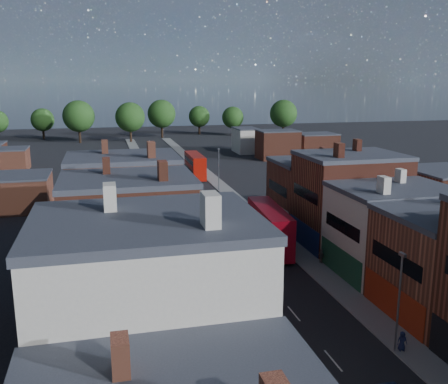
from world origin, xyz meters
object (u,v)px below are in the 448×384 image
bus_1 (270,227)px  ped_3 (321,256)px  car_3 (223,199)px  ped_2 (402,341)px  bus_0 (220,240)px  car_2 (178,198)px  bus_2 (195,165)px

bus_1 → ped_3: 7.69m
car_3 → ped_2: 50.64m
car_3 → ped_3: size_ratio=2.38×
bus_1 → ped_3: bearing=-51.2°
ped_2 → ped_3: size_ratio=0.93×
bus_0 → ped_3: bearing=-17.6°
car_3 → bus_0: bearing=-105.1°
bus_0 → car_2: (-0.17, 30.66, -2.11)m
bus_0 → ped_3: 11.78m
bus_0 → ped_2: 24.23m
bus_1 → car_3: (0.19, 25.35, -2.34)m
bus_0 → bus_1: bus_1 is taller
bus_2 → ped_2: (2.67, -73.36, -1.91)m
bus_2 → ped_2: bus_2 is taller
bus_2 → ped_3: size_ratio=7.15×
bus_0 → car_3: bus_0 is taller
bus_1 → car_3: size_ratio=3.16×
bus_0 → ped_2: (9.25, -22.32, -1.81)m
bus_0 → bus_1: (7.00, 2.92, 0.21)m
bus_0 → ped_3: size_ratio=6.93×
car_2 → ped_3: bearing=-64.8°
bus_2 → car_3: bus_2 is taller
ped_2 → ped_3: bearing=97.6°
car_2 → ped_3: size_ratio=2.59×
bus_1 → car_2: bearing=108.9°
ped_2 → ped_3: 19.21m
car_2 → car_3: (7.35, -2.38, -0.02)m
bus_1 → bus_2: size_ratio=1.05×
car_2 → bus_1: bearing=-68.9°
bus_0 → bus_1: size_ratio=0.92×
bus_2 → car_2: size_ratio=2.77×
bus_1 → ped_2: size_ratio=8.13×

